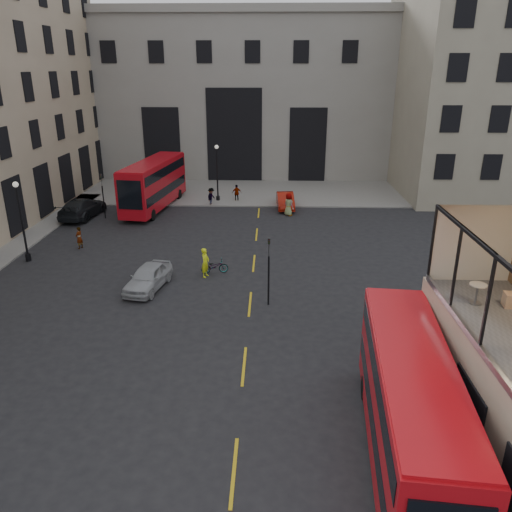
{
  "coord_description": "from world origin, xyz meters",
  "views": [
    {
      "loc": [
        -0.91,
        -12.38,
        12.09
      ],
      "look_at": [
        -1.65,
        11.48,
        3.0
      ],
      "focal_mm": 35.0,
      "sensor_mm": 36.0,
      "label": 1
    }
  ],
  "objects_px": {
    "street_lamp_a": "(23,226)",
    "traffic_light_near": "(269,263)",
    "street_lamp_b": "(217,177)",
    "bus_far": "(154,182)",
    "pedestrian_b": "(211,197)",
    "pedestrian_d": "(289,204)",
    "pedestrian_c": "(237,193)",
    "cyclist": "(205,263)",
    "traffic_light_far": "(102,190)",
    "pedestrian_e": "(79,238)",
    "bicycle": "(215,266)",
    "pedestrian_a": "(144,190)",
    "bus_near": "(410,404)",
    "car_a": "(148,277)",
    "car_b": "(285,201)",
    "cafe_chair_d": "(512,299)",
    "cafe_table_far": "(477,291)",
    "car_c": "(82,208)"
  },
  "relations": [
    {
      "from": "street_lamp_a",
      "to": "traffic_light_near",
      "type": "bearing_deg",
      "value": -20.56
    },
    {
      "from": "street_lamp_b",
      "to": "bus_far",
      "type": "bearing_deg",
      "value": -153.69
    },
    {
      "from": "pedestrian_b",
      "to": "pedestrian_d",
      "type": "relative_size",
      "value": 0.85
    },
    {
      "from": "pedestrian_c",
      "to": "traffic_light_near",
      "type": "bearing_deg",
      "value": 90.51
    },
    {
      "from": "bus_far",
      "to": "cyclist",
      "type": "relative_size",
      "value": 5.97
    },
    {
      "from": "traffic_light_near",
      "to": "pedestrian_d",
      "type": "relative_size",
      "value": 1.94
    },
    {
      "from": "traffic_light_far",
      "to": "bus_far",
      "type": "distance_m",
      "value": 4.88
    },
    {
      "from": "pedestrian_e",
      "to": "pedestrian_b",
      "type": "bearing_deg",
      "value": 165.55
    },
    {
      "from": "traffic_light_near",
      "to": "pedestrian_b",
      "type": "distance_m",
      "value": 21.16
    },
    {
      "from": "street_lamp_b",
      "to": "pedestrian_c",
      "type": "distance_m",
      "value": 2.41
    },
    {
      "from": "pedestrian_d",
      "to": "pedestrian_c",
      "type": "bearing_deg",
      "value": 4.27
    },
    {
      "from": "street_lamp_a",
      "to": "cyclist",
      "type": "distance_m",
      "value": 12.42
    },
    {
      "from": "pedestrian_c",
      "to": "pedestrian_d",
      "type": "bearing_deg",
      "value": 128.03
    },
    {
      "from": "street_lamp_a",
      "to": "bicycle",
      "type": "relative_size",
      "value": 3.18
    },
    {
      "from": "pedestrian_a",
      "to": "bus_near",
      "type": "bearing_deg",
      "value": -73.99
    },
    {
      "from": "street_lamp_b",
      "to": "bus_near",
      "type": "relative_size",
      "value": 0.53
    },
    {
      "from": "car_a",
      "to": "pedestrian_d",
      "type": "relative_size",
      "value": 2.12
    },
    {
      "from": "cyclist",
      "to": "pedestrian_a",
      "type": "xyz_separation_m",
      "value": [
        -8.36,
        18.95,
        -0.03
      ]
    },
    {
      "from": "car_b",
      "to": "bicycle",
      "type": "bearing_deg",
      "value": -110.04
    },
    {
      "from": "cafe_chair_d",
      "to": "pedestrian_b",
      "type": "bearing_deg",
      "value": 114.61
    },
    {
      "from": "street_lamp_b",
      "to": "pedestrian_b",
      "type": "distance_m",
      "value": 2.29
    },
    {
      "from": "bus_near",
      "to": "car_b",
      "type": "height_order",
      "value": "bus_near"
    },
    {
      "from": "bus_far",
      "to": "pedestrian_e",
      "type": "xyz_separation_m",
      "value": [
        -3.0,
        -10.82,
        -1.62
      ]
    },
    {
      "from": "pedestrian_c",
      "to": "pedestrian_e",
      "type": "bearing_deg",
      "value": 45.08
    },
    {
      "from": "street_lamp_b",
      "to": "cafe_table_far",
      "type": "bearing_deg",
      "value": -68.78
    },
    {
      "from": "car_c",
      "to": "cyclist",
      "type": "xyz_separation_m",
      "value": [
        12.12,
        -12.56,
        0.09
      ]
    },
    {
      "from": "bicycle",
      "to": "pedestrian_e",
      "type": "bearing_deg",
      "value": 56.2
    },
    {
      "from": "street_lamp_a",
      "to": "bus_far",
      "type": "height_order",
      "value": "street_lamp_a"
    },
    {
      "from": "car_c",
      "to": "traffic_light_near",
      "type": "bearing_deg",
      "value": 140.31
    },
    {
      "from": "car_b",
      "to": "pedestrian_b",
      "type": "distance_m",
      "value": 6.86
    },
    {
      "from": "car_b",
      "to": "pedestrian_c",
      "type": "bearing_deg",
      "value": 150.97
    },
    {
      "from": "car_b",
      "to": "pedestrian_d",
      "type": "distance_m",
      "value": 2.45
    },
    {
      "from": "pedestrian_c",
      "to": "car_c",
      "type": "bearing_deg",
      "value": 16.31
    },
    {
      "from": "street_lamp_b",
      "to": "pedestrian_c",
      "type": "relative_size",
      "value": 3.29
    },
    {
      "from": "car_b",
      "to": "pedestrian_b",
      "type": "relative_size",
      "value": 2.54
    },
    {
      "from": "street_lamp_b",
      "to": "cafe_chair_d",
      "type": "height_order",
      "value": "cafe_chair_d"
    },
    {
      "from": "pedestrian_b",
      "to": "car_b",
      "type": "bearing_deg",
      "value": -73.07
    },
    {
      "from": "car_c",
      "to": "cafe_table_far",
      "type": "height_order",
      "value": "cafe_table_far"
    },
    {
      "from": "bus_near",
      "to": "pedestrian_b",
      "type": "relative_size",
      "value": 6.05
    },
    {
      "from": "car_b",
      "to": "car_a",
      "type": "bearing_deg",
      "value": -117.9
    },
    {
      "from": "traffic_light_near",
      "to": "pedestrian_b",
      "type": "height_order",
      "value": "traffic_light_near"
    },
    {
      "from": "pedestrian_e",
      "to": "street_lamp_a",
      "type": "bearing_deg",
      "value": -26.44
    },
    {
      "from": "cyclist",
      "to": "pedestrian_d",
      "type": "bearing_deg",
      "value": -5.13
    },
    {
      "from": "street_lamp_b",
      "to": "cyclist",
      "type": "relative_size",
      "value": 2.9
    },
    {
      "from": "street_lamp_a",
      "to": "car_c",
      "type": "distance_m",
      "value": 10.4
    },
    {
      "from": "traffic_light_far",
      "to": "pedestrian_a",
      "type": "relative_size",
      "value": 2.13
    },
    {
      "from": "pedestrian_d",
      "to": "cafe_chair_d",
      "type": "height_order",
      "value": "cafe_chair_d"
    },
    {
      "from": "traffic_light_far",
      "to": "street_lamp_b",
      "type": "relative_size",
      "value": 0.71
    },
    {
      "from": "car_a",
      "to": "pedestrian_e",
      "type": "xyz_separation_m",
      "value": [
        -6.46,
        6.65,
        0.08
      ]
    },
    {
      "from": "street_lamp_a",
      "to": "traffic_light_far",
      "type": "bearing_deg",
      "value": 78.69
    }
  ]
}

